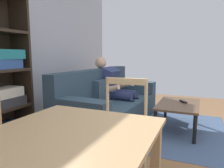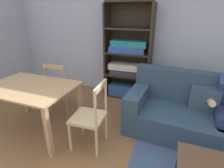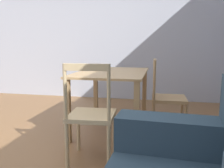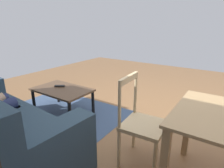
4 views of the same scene
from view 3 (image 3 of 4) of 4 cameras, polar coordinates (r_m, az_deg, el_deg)
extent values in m
cube|color=#ABB0BE|center=(5.09, -5.62, 11.46)|extent=(0.12, 5.63, 2.60)
cube|color=#2D4251|center=(1.71, 16.29, -11.68)|extent=(0.29, 0.90, 0.24)
cube|color=tan|center=(3.12, 0.00, 2.75)|extent=(1.27, 0.88, 0.02)
cube|color=tan|center=(3.83, -3.90, -1.81)|extent=(0.06, 0.06, 0.74)
cube|color=tan|center=(2.75, -10.52, -6.43)|extent=(0.06, 0.06, 0.74)
cube|color=tan|center=(3.70, 7.75, -2.27)|extent=(0.06, 0.06, 0.74)
cube|color=tan|center=(2.57, 5.87, -7.47)|extent=(0.06, 0.06, 0.74)
cube|color=tan|center=(3.11, 13.46, -3.43)|extent=(0.43, 0.43, 0.04)
cylinder|color=tan|center=(3.00, 17.17, -8.37)|extent=(0.04, 0.04, 0.44)
cylinder|color=tan|center=(3.36, 16.39, -6.42)|extent=(0.04, 0.04, 0.44)
cylinder|color=tan|center=(2.98, 9.82, -8.23)|extent=(0.04, 0.04, 0.44)
cylinder|color=tan|center=(3.34, 9.86, -6.28)|extent=(0.04, 0.04, 0.44)
cylinder|color=tan|center=(2.87, 10.08, 0.67)|extent=(0.03, 0.03, 0.50)
cylinder|color=tan|center=(3.25, 10.09, 1.67)|extent=(0.03, 0.03, 0.50)
cube|color=tan|center=(3.04, 10.20, 5.27)|extent=(0.38, 0.05, 0.06)
cube|color=#D1B27F|center=(2.29, -4.82, -7.50)|extent=(0.45, 0.45, 0.04)
cylinder|color=#D1B27F|center=(2.51, 0.55, -11.36)|extent=(0.04, 0.04, 0.45)
cylinder|color=#D1B27F|center=(2.58, -8.02, -10.85)|extent=(0.04, 0.04, 0.45)
cylinder|color=#D1B27F|center=(2.16, -0.77, -14.90)|extent=(0.04, 0.04, 0.45)
cylinder|color=#D1B27F|center=(2.24, -10.72, -14.11)|extent=(0.04, 0.04, 0.45)
cylinder|color=#D1B27F|center=(2.01, -0.80, -2.39)|extent=(0.03, 0.03, 0.51)
cylinder|color=#D1B27F|center=(2.10, -11.12, -2.06)|extent=(0.03, 0.03, 0.51)
cube|color=#D1B27F|center=(2.01, -6.18, 4.01)|extent=(0.06, 0.38, 0.06)
camera|label=1|loc=(3.94, -7.06, 10.23)|focal=33.23mm
camera|label=2|loc=(2.70, -56.19, 19.35)|focal=28.13mm
camera|label=4|loc=(2.95, 31.67, 14.60)|focal=29.87mm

